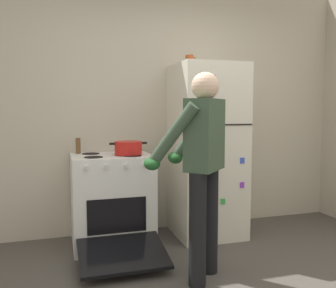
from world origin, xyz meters
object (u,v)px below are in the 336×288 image
at_px(red_pot, 128,148).
at_px(stove_range, 112,201).
at_px(refrigerator, 207,151).
at_px(person_cook, 201,158).
at_px(coffee_mug, 190,60).
at_px(pepper_mill, 78,146).

bearing_deg(red_pot, stove_range, 168.55).
bearing_deg(refrigerator, red_pot, -176.62).
xyz_separation_m(person_cook, coffee_mug, (0.27, 0.99, 0.88)).
bearing_deg(pepper_mill, coffee_mug, -7.59).
relative_size(person_cook, red_pot, 4.38).
height_order(stove_range, red_pot, red_pot).
bearing_deg(stove_range, coffee_mug, 4.68).
distance_m(person_cook, coffee_mug, 1.35).
height_order(stove_range, coffee_mug, coffee_mug).
relative_size(person_cook, coffee_mug, 14.28).
distance_m(refrigerator, person_cook, 1.04).
bearing_deg(red_pot, coffee_mug, 8.55).
height_order(refrigerator, person_cook, refrigerator).
xyz_separation_m(coffee_mug, pepper_mill, (-1.13, 0.15, -0.87)).
bearing_deg(person_cook, red_pot, 113.81).
bearing_deg(red_pot, pepper_mill, 151.48).
bearing_deg(coffee_mug, refrigerator, -15.83).
bearing_deg(refrigerator, coffee_mug, 164.17).
bearing_deg(coffee_mug, person_cook, -105.47).
distance_m(stove_range, pepper_mill, 0.65).
relative_size(red_pot, pepper_mill, 2.40).
bearing_deg(person_cook, pepper_mill, 126.81).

